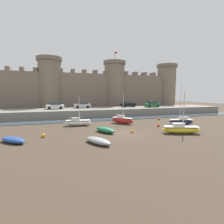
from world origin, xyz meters
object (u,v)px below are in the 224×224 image
at_px(rowboat_midflat_centre, 13,140).
at_px(rowboat_near_channel_left, 105,130).
at_px(sailboat_foreground_right, 122,120).
at_px(mooring_buoy_near_shore, 158,125).
at_px(mooring_buoy_near_channel, 159,119).
at_px(car_quay_centre_east, 128,104).
at_px(car_quay_west, 152,104).
at_px(car_quay_centre_west, 82,105).
at_px(mooring_buoy_mid_mud, 43,135).
at_px(sailboat_midflat_left, 181,121).
at_px(rowboat_midflat_right, 98,141).
at_px(car_quay_east, 55,106).
at_px(sailboat_foreground_centre, 78,122).
at_px(mooring_buoy_off_centre, 132,131).
at_px(sailboat_near_channel_right, 181,129).

height_order(rowboat_midflat_centre, rowboat_near_channel_left, rowboat_near_channel_left).
height_order(sailboat_foreground_right, mooring_buoy_near_shore, sailboat_foreground_right).
xyz_separation_m(mooring_buoy_near_channel, car_quay_centre_east, (-1.06, 13.31, 2.33)).
bearing_deg(car_quay_west, car_quay_centre_west, 170.45).
relative_size(rowboat_midflat_centre, mooring_buoy_mid_mud, 7.25).
bearing_deg(mooring_buoy_mid_mud, sailboat_midflat_left, 4.98).
distance_m(rowboat_near_channel_left, mooring_buoy_near_shore, 9.66).
xyz_separation_m(rowboat_midflat_right, car_quay_east, (-4.19, 25.37, 2.22)).
bearing_deg(mooring_buoy_near_channel, rowboat_near_channel_left, -150.36).
bearing_deg(mooring_buoy_near_channel, sailboat_foreground_centre, -175.41).
xyz_separation_m(car_quay_centre_east, car_quay_west, (5.80, -2.79, 0.00)).
height_order(sailboat_foreground_centre, mooring_buoy_near_channel, sailboat_foreground_centre).
height_order(sailboat_foreground_right, car_quay_east, sailboat_foreground_right).
relative_size(mooring_buoy_mid_mud, mooring_buoy_off_centre, 1.10).
bearing_deg(car_quay_centre_east, mooring_buoy_near_shore, -99.01).
relative_size(car_quay_centre_east, car_quay_west, 1.00).
bearing_deg(rowboat_midflat_centre, mooring_buoy_mid_mud, 27.44).
distance_m(rowboat_midflat_right, mooring_buoy_near_shore, 13.45).
bearing_deg(mooring_buoy_near_shore, sailboat_midflat_left, 3.05).
relative_size(rowboat_near_channel_left, mooring_buoy_mid_mud, 7.91).
xyz_separation_m(sailboat_near_channel_right, mooring_buoy_mid_mud, (-17.65, 3.50, -0.34)).
xyz_separation_m(rowboat_midflat_centre, rowboat_midflat_right, (8.79, -3.30, 0.01)).
bearing_deg(sailboat_foreground_centre, car_quay_centre_west, 78.46).
distance_m(rowboat_midflat_right, car_quay_east, 25.81).
bearing_deg(sailboat_near_channel_right, car_quay_west, 68.24).
relative_size(mooring_buoy_off_centre, mooring_buoy_near_shore, 0.96).
bearing_deg(sailboat_midflat_left, mooring_buoy_mid_mud, -175.02).
height_order(sailboat_midflat_left, mooring_buoy_near_channel, sailboat_midflat_left).
relative_size(sailboat_midflat_left, mooring_buoy_near_shore, 14.98).
bearing_deg(car_quay_east, car_quay_west, -4.66).
xyz_separation_m(rowboat_midflat_centre, mooring_buoy_off_centre, (14.47, 0.41, -0.12)).
bearing_deg(car_quay_east, rowboat_midflat_centre, -101.76).
relative_size(rowboat_midflat_centre, sailboat_foreground_centre, 0.68).
distance_m(sailboat_foreground_centre, sailboat_foreground_right, 7.88).
xyz_separation_m(car_quay_east, car_quay_west, (24.85, -2.03, 0.00)).
relative_size(mooring_buoy_near_channel, car_quay_centre_east, 0.11).
height_order(mooring_buoy_near_channel, mooring_buoy_near_shore, mooring_buoy_near_channel).
bearing_deg(mooring_buoy_mid_mud, rowboat_midflat_centre, -152.56).
height_order(rowboat_midflat_right, car_quay_east, car_quay_east).
bearing_deg(rowboat_midflat_right, car_quay_centre_east, 60.40).
bearing_deg(rowboat_near_channel_left, mooring_buoy_near_channel, 29.64).
bearing_deg(car_quay_centre_west, sailboat_foreground_centre, -101.54).
xyz_separation_m(sailboat_near_channel_right, sailboat_foreground_centre, (-12.58, 10.12, -0.00)).
bearing_deg(sailboat_midflat_left, rowboat_near_channel_left, -172.89).
relative_size(mooring_buoy_near_shore, car_quay_east, 0.11).
relative_size(mooring_buoy_near_channel, car_quay_west, 0.11).
bearing_deg(car_quay_west, rowboat_midflat_centre, -145.76).
relative_size(mooring_buoy_near_channel, car_quay_east, 0.11).
height_order(rowboat_midflat_centre, rowboat_midflat_right, rowboat_midflat_right).
xyz_separation_m(rowboat_midflat_right, sailboat_foreground_right, (7.17, 11.13, 0.30)).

